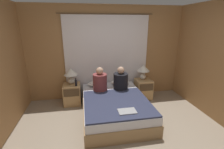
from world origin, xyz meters
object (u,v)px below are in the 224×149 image
at_px(nightstand_right, 143,89).
at_px(person_right_in_bed, 121,81).
at_px(nightstand_left, 72,94).
at_px(pillow_right, 120,82).
at_px(lamp_left, 71,73).
at_px(pillow_left, 97,84).
at_px(bed, 114,106).
at_px(beer_bottle_on_left_stand, 76,83).
at_px(lamp_right, 143,70).
at_px(laptop_on_bed, 127,111).
at_px(person_left_in_bed, 100,82).

relative_size(nightstand_right, person_right_in_bed, 0.91).
relative_size(nightstand_left, pillow_right, 1.07).
bearing_deg(lamp_left, pillow_left, -1.86).
relative_size(lamp_left, pillow_left, 0.80).
height_order(bed, beer_bottle_on_left_stand, beer_bottle_on_left_stand).
bearing_deg(lamp_right, lamp_left, 180.00).
relative_size(pillow_right, person_right_in_bed, 0.85).
distance_m(person_right_in_bed, laptop_on_bed, 1.16).
distance_m(bed, lamp_right, 1.41).
xyz_separation_m(lamp_left, pillow_right, (1.29, -0.02, -0.32)).
bearing_deg(person_right_in_bed, pillow_left, 147.01).
distance_m(lamp_left, laptop_on_bed, 1.89).
height_order(bed, laptop_on_bed, laptop_on_bed).
height_order(lamp_left, pillow_right, lamp_left).
bearing_deg(laptop_on_bed, nightstand_right, 58.65).
xyz_separation_m(person_left_in_bed, laptop_on_bed, (0.38, -1.13, -0.20)).
xyz_separation_m(bed, nightstand_left, (-0.98, 0.74, 0.05)).
xyz_separation_m(nightstand_left, lamp_right, (1.96, 0.08, 0.54)).
relative_size(lamp_right, person_left_in_bed, 0.67).
bearing_deg(nightstand_left, bed, -37.03).
bearing_deg(pillow_left, pillow_right, 0.00).
height_order(lamp_left, person_left_in_bed, person_left_in_bed).
height_order(bed, nightstand_left, nightstand_left).
distance_m(nightstand_right, person_left_in_bed, 1.35).
bearing_deg(pillow_right, pillow_left, 180.00).
bearing_deg(lamp_right, nightstand_left, -177.74).
relative_size(bed, beer_bottle_on_left_stand, 9.51).
height_order(bed, pillow_left, pillow_left).
bearing_deg(pillow_right, lamp_left, 179.04).
bearing_deg(pillow_left, person_left_in_bed, -84.02).
xyz_separation_m(person_left_in_bed, person_right_in_bed, (0.52, 0.00, -0.01)).
bearing_deg(pillow_left, laptop_on_bed, -74.53).
xyz_separation_m(nightstand_right, lamp_left, (-1.96, 0.08, 0.54)).
bearing_deg(pillow_right, nightstand_right, -4.77).
bearing_deg(lamp_left, nightstand_left, -90.00).
bearing_deg(bed, person_left_in_bed, 122.39).
relative_size(bed, laptop_on_bed, 5.95).
height_order(nightstand_right, pillow_right, pillow_right).
bearing_deg(nightstand_right, beer_bottle_on_left_stand, -176.62).
height_order(person_left_in_bed, beer_bottle_on_left_stand, person_left_in_bed).
relative_size(bed, person_left_in_bed, 3.30).
bearing_deg(pillow_left, nightstand_right, -2.47).
bearing_deg(person_right_in_bed, lamp_left, 162.60).
bearing_deg(bed, lamp_left, 140.20).
xyz_separation_m(bed, nightstand_right, (0.98, 0.74, 0.05)).
xyz_separation_m(pillow_right, person_left_in_bed, (-0.59, -0.36, 0.18)).
xyz_separation_m(bed, beer_bottle_on_left_stand, (-0.86, 0.63, 0.40)).
bearing_deg(person_left_in_bed, pillow_left, 95.98).
distance_m(person_left_in_bed, laptop_on_bed, 1.21).
distance_m(bed, lamp_left, 1.41).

